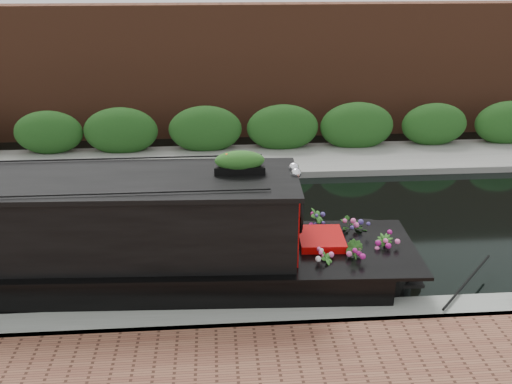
{
  "coord_description": "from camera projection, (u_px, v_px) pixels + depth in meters",
  "views": [
    {
      "loc": [
        0.34,
        -10.6,
        5.32
      ],
      "look_at": [
        1.1,
        -0.6,
        1.15
      ],
      "focal_mm": 40.0,
      "sensor_mm": 36.0,
      "label": 1
    }
  ],
  "objects": [
    {
      "name": "rope_fender",
      "position": [
        410.0,
        269.0,
        10.12
      ],
      "size": [
        0.33,
        0.36,
        0.33
      ],
      "primitive_type": "cylinder",
      "rotation": [
        1.57,
        0.0,
        0.0
      ],
      "color": "brown",
      "rests_on": "ground"
    },
    {
      "name": "far_brick_wall",
      "position": [
        204.0,
        133.0,
        18.41
      ],
      "size": [
        40.0,
        1.0,
        8.0
      ],
      "primitive_type": "cube",
      "color": "brown",
      "rests_on": "ground"
    },
    {
      "name": "ground",
      "position": [
        201.0,
        234.0,
        11.78
      ],
      "size": [
        80.0,
        80.0,
        0.0
      ],
      "primitive_type": "plane",
      "color": "black",
      "rests_on": "ground"
    },
    {
      "name": "far_bank_path",
      "position": [
        203.0,
        165.0,
        15.65
      ],
      "size": [
        40.0,
        2.4,
        0.34
      ],
      "primitive_type": "cube",
      "color": "gray",
      "rests_on": "ground"
    },
    {
      "name": "narrowboat",
      "position": [
        58.0,
        250.0,
        9.46
      ],
      "size": [
        11.49,
        2.5,
        2.67
      ],
      "rotation": [
        0.0,
        0.0,
        -0.04
      ],
      "color": "black",
      "rests_on": "ground"
    },
    {
      "name": "far_hedge",
      "position": [
        203.0,
        154.0,
        16.47
      ],
      "size": [
        40.0,
        1.1,
        2.8
      ],
      "primitive_type": "cube",
      "color": "#204F1A",
      "rests_on": "ground"
    },
    {
      "name": "near_bank_coping",
      "position": [
        198.0,
        330.0,
        8.74
      ],
      "size": [
        40.0,
        0.6,
        0.5
      ],
      "primitive_type": "cube",
      "color": "gray",
      "rests_on": "ground"
    }
  ]
}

